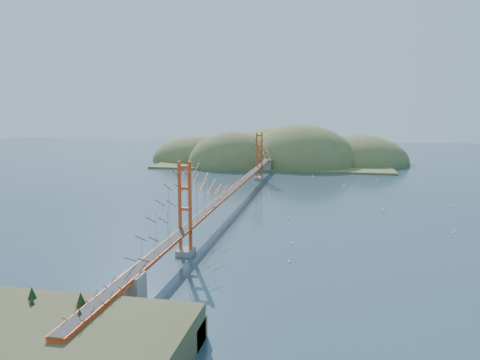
% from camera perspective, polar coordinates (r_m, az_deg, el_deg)
% --- Properties ---
extents(ground, '(320.00, 320.00, 0.00)m').
position_cam_1_polar(ground, '(87.36, -0.66, -3.03)').
color(ground, '#2B4257').
rests_on(ground, ground).
extents(bridge, '(2.20, 94.40, 12.00)m').
position_cam_1_polar(bridge, '(86.34, -0.64, 1.55)').
color(bridge, gray).
rests_on(bridge, ground).
extents(approach_viaduct, '(1.40, 12.00, 3.38)m').
position_cam_1_polar(approach_viaduct, '(39.46, -16.67, -14.96)').
color(approach_viaduct, '#B43914').
rests_on(approach_viaduct, ground).
extents(promontory, '(9.00, 6.00, 0.24)m').
position_cam_1_polar(promontory, '(43.22, -14.34, -16.19)').
color(promontory, '#59544C').
rests_on(promontory, ground).
extents(fort, '(3.70, 2.30, 1.75)m').
position_cam_1_polar(fort, '(43.41, -13.47, -15.25)').
color(fort, maroon).
rests_on(fort, ground).
extents(far_headlands, '(84.00, 58.00, 25.00)m').
position_cam_1_polar(far_headlands, '(154.00, 5.32, 2.23)').
color(far_headlands, olive).
rests_on(far_headlands, ground).
extents(sailboat_6, '(0.53, 0.53, 0.56)m').
position_cam_1_polar(sailboat_6, '(56.56, 6.02, -9.76)').
color(sailboat_6, white).
rests_on(sailboat_6, ground).
extents(sailboat_14, '(0.56, 0.56, 0.59)m').
position_cam_1_polar(sailboat_14, '(84.66, 15.14, -3.65)').
color(sailboat_14, white).
rests_on(sailboat_14, ground).
extents(sailboat_7, '(0.55, 0.46, 0.64)m').
position_cam_1_polar(sailboat_7, '(121.06, 16.40, 0.09)').
color(sailboat_7, white).
rests_on(sailboat_7, ground).
extents(sailboat_0, '(0.64, 0.66, 0.74)m').
position_cam_1_polar(sailboat_0, '(86.78, 17.10, -3.41)').
color(sailboat_0, white).
rests_on(sailboat_0, ground).
extents(sailboat_12, '(0.51, 0.50, 0.58)m').
position_cam_1_polar(sailboat_12, '(123.26, 8.87, 0.50)').
color(sailboat_12, white).
rests_on(sailboat_12, ground).
extents(sailboat_1, '(0.58, 0.58, 0.62)m').
position_cam_1_polar(sailboat_1, '(83.92, 9.46, -3.56)').
color(sailboat_1, white).
rests_on(sailboat_1, ground).
extents(sailboat_3, '(0.67, 0.67, 0.71)m').
position_cam_1_polar(sailboat_3, '(111.31, 12.60, -0.52)').
color(sailboat_3, white).
rests_on(sailboat_3, ground).
extents(sailboat_4, '(0.54, 0.54, 0.56)m').
position_cam_1_polar(sailboat_4, '(105.52, 17.72, -1.27)').
color(sailboat_4, white).
rests_on(sailboat_4, ground).
extents(sailboat_16, '(0.56, 0.56, 0.62)m').
position_cam_1_polar(sailboat_16, '(89.82, 14.21, -2.88)').
color(sailboat_16, white).
rests_on(sailboat_16, ground).
extents(sailboat_17, '(0.55, 0.45, 0.65)m').
position_cam_1_polar(sailboat_17, '(113.06, 21.70, -0.81)').
color(sailboat_17, white).
rests_on(sailboat_17, ground).
extents(sailboat_8, '(0.69, 0.69, 0.73)m').
position_cam_1_polar(sailboat_8, '(118.47, 18.61, -0.21)').
color(sailboat_8, white).
rests_on(sailboat_8, ground).
extents(sailboat_5, '(0.39, 0.48, 0.57)m').
position_cam_1_polar(sailboat_5, '(88.45, 25.03, -3.66)').
color(sailboat_5, white).
rests_on(sailboat_5, ground).
extents(sailboat_13, '(0.66, 0.66, 0.69)m').
position_cam_1_polar(sailboat_13, '(75.14, 24.59, -5.77)').
color(sailboat_13, white).
rests_on(sailboat_13, ground).
extents(sailboat_11, '(0.64, 0.64, 0.67)m').
position_cam_1_polar(sailboat_11, '(94.54, 24.42, -2.83)').
color(sailboat_11, white).
rests_on(sailboat_11, ground).
extents(sailboat_10, '(0.54, 0.56, 0.63)m').
position_cam_1_polar(sailboat_10, '(63.76, 6.35, -7.56)').
color(sailboat_10, white).
rests_on(sailboat_10, ground).
extents(sailboat_extra_0, '(0.50, 0.60, 0.70)m').
position_cam_1_polar(sailboat_extra_0, '(77.39, 5.94, -4.55)').
color(sailboat_extra_0, white).
rests_on(sailboat_extra_0, ground).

